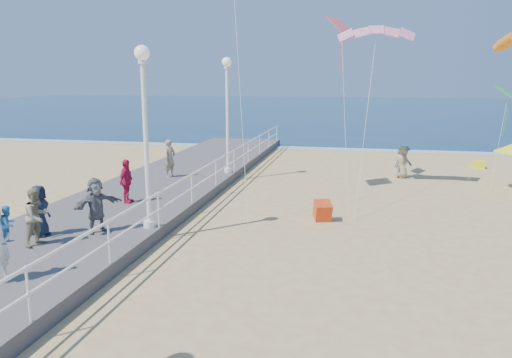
% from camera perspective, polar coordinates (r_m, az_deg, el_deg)
% --- Properties ---
extents(ground, '(160.00, 160.00, 0.00)m').
position_cam_1_polar(ground, '(14.30, 8.24, -8.30)').
color(ground, tan).
rests_on(ground, ground).
extents(ocean, '(160.00, 90.00, 0.05)m').
position_cam_1_polar(ocean, '(78.59, 11.54, 7.85)').
color(ocean, '#0C2B49').
rests_on(ocean, ground).
extents(surf_line, '(160.00, 1.20, 0.04)m').
position_cam_1_polar(surf_line, '(34.28, 10.61, 3.33)').
color(surf_line, silver).
rests_on(surf_line, ground).
extents(boardwalk, '(5.00, 44.00, 0.40)m').
position_cam_1_polar(boardwalk, '(16.45, -18.91, -5.42)').
color(boardwalk, '#635E59').
rests_on(boardwalk, ground).
extents(railing, '(0.05, 42.00, 0.55)m').
position_cam_1_polar(railing, '(15.08, -11.14, -2.39)').
color(railing, white).
rests_on(railing, boardwalk).
extents(lamp_post_mid, '(0.44, 0.44, 5.32)m').
position_cam_1_polar(lamp_post_mid, '(14.82, -12.58, 6.76)').
color(lamp_post_mid, white).
rests_on(lamp_post_mid, boardwalk).
extents(lamp_post_far, '(0.44, 0.44, 5.32)m').
position_cam_1_polar(lamp_post_far, '(23.29, -3.31, 8.68)').
color(lamp_post_far, white).
rests_on(lamp_post_far, boardwalk).
extents(toddler_held, '(0.36, 0.44, 0.84)m').
position_cam_1_polar(toddler_held, '(12.23, -26.47, -4.66)').
color(toddler_held, '#358BC9').
rests_on(toddler_held, boardwalk).
extents(spectator_1, '(0.74, 0.87, 1.57)m').
position_cam_1_polar(spectator_1, '(14.55, -23.75, -3.96)').
color(spectator_1, gray).
rests_on(spectator_1, boardwalk).
extents(spectator_3, '(0.42, 0.94, 1.58)m').
position_cam_1_polar(spectator_3, '(18.37, -14.60, -0.24)').
color(spectator_3, '#BD1745').
rests_on(spectator_3, boardwalk).
extents(spectator_4, '(0.53, 0.76, 1.47)m').
position_cam_1_polar(spectator_4, '(15.34, -23.50, -3.35)').
color(spectator_4, '#172234').
rests_on(spectator_4, boardwalk).
extents(spectator_5, '(1.20, 1.51, 1.61)m').
position_cam_1_polar(spectator_5, '(15.11, -17.79, -2.88)').
color(spectator_5, slate).
rests_on(spectator_5, boardwalk).
extents(spectator_6, '(0.59, 0.72, 1.69)m').
position_cam_1_polar(spectator_6, '(22.72, -9.81, 2.33)').
color(spectator_6, gray).
rests_on(spectator_6, boardwalk).
extents(beach_walker_a, '(1.16, 1.13, 1.59)m').
position_cam_1_polar(beach_walker_a, '(25.31, 16.52, 1.92)').
color(beach_walker_a, '#5B5B60').
rests_on(beach_walker_a, ground).
extents(beach_walker_c, '(0.87, 0.93, 1.60)m').
position_cam_1_polar(beach_walker_c, '(25.21, 16.35, 1.90)').
color(beach_walker_c, gray).
rests_on(beach_walker_c, ground).
extents(box_kite, '(0.73, 0.84, 0.74)m').
position_cam_1_polar(box_kite, '(17.19, 7.62, -3.82)').
color(box_kite, red).
rests_on(box_kite, ground).
extents(beach_chair_left, '(0.55, 0.55, 0.40)m').
position_cam_1_polar(beach_chair_left, '(29.48, 24.08, 1.53)').
color(beach_chair_left, '#F6F519').
rests_on(beach_chair_left, ground).
extents(kite_parafoil, '(3.16, 0.94, 0.65)m').
position_cam_1_polar(kite_parafoil, '(21.72, 13.57, 16.24)').
color(kite_parafoil, '#D2184E').
extents(kite_windsock, '(0.95, 2.37, 1.01)m').
position_cam_1_polar(kite_windsock, '(25.86, 26.96, 13.90)').
color(kite_windsock, orange).
extents(kite_diamond_pink, '(1.34, 1.51, 0.87)m').
position_cam_1_polar(kite_diamond_pink, '(23.26, 9.72, 16.78)').
color(kite_diamond_pink, '#E4545C').
extents(kite_diamond_green, '(1.51, 1.63, 0.75)m').
position_cam_1_polar(kite_diamond_green, '(26.72, 26.89, 8.65)').
color(kite_diamond_green, green).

